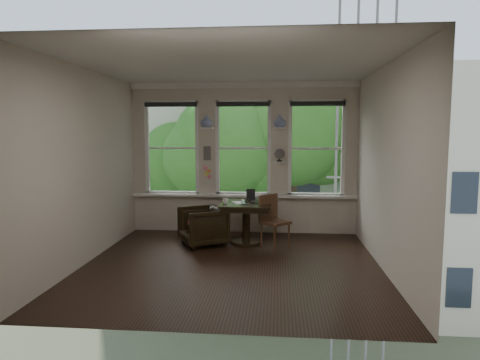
# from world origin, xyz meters

# --- Properties ---
(ground) EXTENTS (4.50, 4.50, 0.00)m
(ground) POSITION_xyz_m (0.00, 0.00, 0.00)
(ground) COLOR black
(ground) RESTS_ON ground
(ceiling) EXTENTS (4.50, 4.50, 0.00)m
(ceiling) POSITION_xyz_m (0.00, 0.00, 3.00)
(ceiling) COLOR silver
(ceiling) RESTS_ON ground
(wall_back) EXTENTS (4.50, 0.00, 4.50)m
(wall_back) POSITION_xyz_m (0.00, 2.25, 1.50)
(wall_back) COLOR beige
(wall_back) RESTS_ON ground
(wall_front) EXTENTS (4.50, 0.00, 4.50)m
(wall_front) POSITION_xyz_m (0.00, -2.25, 1.50)
(wall_front) COLOR beige
(wall_front) RESTS_ON ground
(wall_left) EXTENTS (0.00, 4.50, 4.50)m
(wall_left) POSITION_xyz_m (-2.25, 0.00, 1.50)
(wall_left) COLOR beige
(wall_left) RESTS_ON ground
(wall_right) EXTENTS (0.00, 4.50, 4.50)m
(wall_right) POSITION_xyz_m (2.25, 0.00, 1.50)
(wall_right) COLOR beige
(wall_right) RESTS_ON ground
(window_left) EXTENTS (1.10, 0.12, 1.90)m
(window_left) POSITION_xyz_m (-1.45, 2.25, 1.70)
(window_left) COLOR white
(window_left) RESTS_ON ground
(window_center) EXTENTS (1.10, 0.12, 1.90)m
(window_center) POSITION_xyz_m (0.00, 2.25, 1.70)
(window_center) COLOR white
(window_center) RESTS_ON ground
(window_right) EXTENTS (1.10, 0.12, 1.90)m
(window_right) POSITION_xyz_m (1.45, 2.25, 1.70)
(window_right) COLOR white
(window_right) RESTS_ON ground
(shelf_left) EXTENTS (0.26, 0.16, 0.03)m
(shelf_left) POSITION_xyz_m (-0.72, 2.15, 2.10)
(shelf_left) COLOR white
(shelf_left) RESTS_ON ground
(shelf_right) EXTENTS (0.26, 0.16, 0.03)m
(shelf_right) POSITION_xyz_m (0.72, 2.15, 2.10)
(shelf_right) COLOR white
(shelf_right) RESTS_ON ground
(intercom) EXTENTS (0.14, 0.06, 0.28)m
(intercom) POSITION_xyz_m (-0.72, 2.18, 1.60)
(intercom) COLOR #59544F
(intercom) RESTS_ON ground
(sticky_notes) EXTENTS (0.16, 0.01, 0.24)m
(sticky_notes) POSITION_xyz_m (-0.72, 2.19, 1.25)
(sticky_notes) COLOR pink
(sticky_notes) RESTS_ON ground
(desk_fan) EXTENTS (0.20, 0.20, 0.24)m
(desk_fan) POSITION_xyz_m (0.72, 2.13, 1.53)
(desk_fan) COLOR #59544F
(desk_fan) RESTS_ON ground
(vase_left) EXTENTS (0.24, 0.24, 0.25)m
(vase_left) POSITION_xyz_m (-0.72, 2.15, 2.24)
(vase_left) COLOR white
(vase_left) RESTS_ON shelf_left
(vase_right) EXTENTS (0.24, 0.24, 0.25)m
(vase_right) POSITION_xyz_m (0.72, 2.15, 2.24)
(vase_right) COLOR white
(vase_right) RESTS_ON shelf_right
(table) EXTENTS (0.90, 0.90, 0.75)m
(table) POSITION_xyz_m (0.13, 1.29, 0.38)
(table) COLOR black
(table) RESTS_ON ground
(armchair_left) EXTENTS (1.02, 1.01, 0.69)m
(armchair_left) POSITION_xyz_m (-0.64, 1.11, 0.34)
(armchair_left) COLOR black
(armchair_left) RESTS_ON ground
(cushion_red) EXTENTS (0.45, 0.45, 0.06)m
(cushion_red) POSITION_xyz_m (-0.64, 1.11, 0.45)
(cushion_red) COLOR maroon
(cushion_red) RESTS_ON armchair_left
(side_chair_right) EXTENTS (0.59, 0.59, 0.92)m
(side_chair_right) POSITION_xyz_m (0.66, 1.07, 0.46)
(side_chair_right) COLOR #3F2216
(side_chair_right) RESTS_ON ground
(laptop) EXTENTS (0.39, 0.27, 0.03)m
(laptop) POSITION_xyz_m (0.39, 1.25, 0.76)
(laptop) COLOR black
(laptop) RESTS_ON table
(mug) EXTENTS (0.12, 0.12, 0.09)m
(mug) POSITION_xyz_m (-0.24, 1.19, 0.80)
(mug) COLOR white
(mug) RESTS_ON table
(drinking_glass) EXTENTS (0.15, 0.15, 0.10)m
(drinking_glass) POSITION_xyz_m (0.11, 1.05, 0.80)
(drinking_glass) COLOR white
(drinking_glass) RESTS_ON table
(tablet) EXTENTS (0.17, 0.10, 0.22)m
(tablet) POSITION_xyz_m (0.20, 1.56, 0.86)
(tablet) COLOR black
(tablet) RESTS_ON table
(papers) EXTENTS (0.32, 0.36, 0.00)m
(papers) POSITION_xyz_m (0.01, 1.30, 0.75)
(papers) COLOR silver
(papers) RESTS_ON table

